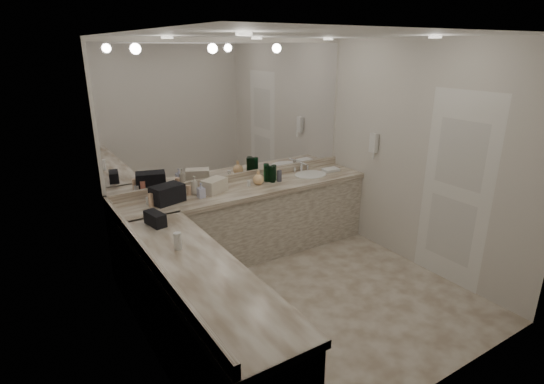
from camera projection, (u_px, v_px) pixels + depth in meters
floor at (305, 299)px, 4.45m from camera, size 3.20×3.20×0.00m
ceiling at (313, 35)px, 3.60m from camera, size 3.20×3.20×0.00m
wall_back at (235, 150)px, 5.22m from camera, size 3.20×0.02×2.60m
wall_left at (140, 215)px, 3.21m from camera, size 0.02×3.00×2.60m
wall_right at (421, 158)px, 4.83m from camera, size 0.02×3.00×2.60m
vanity_back_base at (248, 224)px, 5.26m from camera, size 3.20×0.60×0.84m
vanity_back_top at (248, 190)px, 5.11m from camera, size 3.20×0.64×0.06m
vanity_left_base at (200, 321)px, 3.41m from camera, size 0.60×2.40×0.84m
vanity_left_top at (198, 271)px, 3.27m from camera, size 0.64×2.42×0.06m
backsplash_back at (237, 177)px, 5.31m from camera, size 3.20×0.04×0.10m
backsplash_left at (148, 256)px, 3.33m from camera, size 0.04×3.00×0.10m
mirror_back at (234, 111)px, 5.05m from camera, size 3.12×0.01×1.55m
mirror_left at (135, 154)px, 3.06m from camera, size 0.01×2.92×1.55m
sink at (310, 175)px, 5.59m from camera, size 0.44×0.44×0.03m
faucet at (301, 166)px, 5.73m from camera, size 0.24×0.16×0.14m
wall_phone at (374, 143)px, 5.35m from camera, size 0.06×0.10×0.24m
door at (456, 191)px, 4.51m from camera, size 0.02×0.82×2.10m
black_toiletry_bag at (167, 194)px, 4.57m from camera, size 0.38×0.30×0.19m
black_bag_spill at (155, 218)px, 4.01m from camera, size 0.16×0.26×0.13m
cream_cosmetic_case at (214, 185)px, 4.90m from camera, size 0.34×0.28×0.17m
hand_towel at (331, 170)px, 5.75m from camera, size 0.23×0.16×0.04m
lotion_left at (178, 241)px, 3.53m from camera, size 0.07×0.07×0.15m
soap_bottle_a at (195, 185)px, 4.83m from camera, size 0.09×0.09×0.21m
soap_bottle_b at (201, 190)px, 4.72m from camera, size 0.08×0.08×0.17m
soap_bottle_c at (258, 177)px, 5.18m from camera, size 0.18×0.18×0.18m
green_bottle_0 at (267, 174)px, 5.28m from camera, size 0.06×0.06×0.21m
green_bottle_1 at (274, 173)px, 5.34m from camera, size 0.06×0.06×0.20m
green_bottle_2 at (266, 172)px, 5.33m from camera, size 0.07×0.07×0.22m
green_bottle_3 at (272, 174)px, 5.27m from camera, size 0.07×0.07×0.20m
green_bottle_4 at (273, 174)px, 5.26m from camera, size 0.07×0.07×0.20m
amenity_bottle_0 at (249, 183)px, 5.13m from camera, size 0.04×0.04×0.07m
amenity_bottle_1 at (189, 190)px, 4.82m from camera, size 0.06×0.06×0.11m
amenity_bottle_2 at (154, 197)px, 4.58m from camera, size 0.06×0.06×0.13m
amenity_bottle_3 at (279, 176)px, 5.30m from camera, size 0.06×0.06×0.14m
amenity_bottle_4 at (170, 195)px, 4.64m from camera, size 0.05×0.05×0.12m
amenity_bottle_5 at (151, 200)px, 4.47m from camera, size 0.06×0.06×0.14m
amenity_bottle_6 at (149, 201)px, 4.54m from camera, size 0.06×0.06×0.08m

